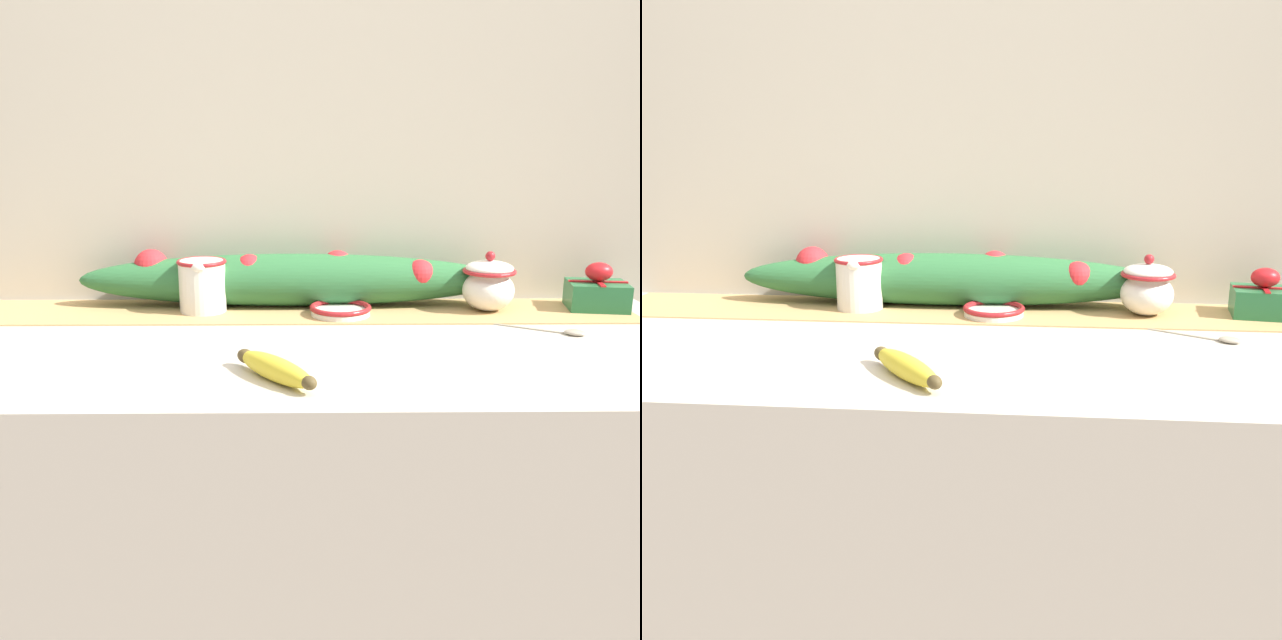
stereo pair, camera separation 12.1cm
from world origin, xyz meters
The scene contains 10 objects.
countertop centered at (0.00, 0.00, 0.44)m, with size 1.52×0.66×0.88m, color beige.
back_wall centered at (0.00, 0.35, 1.20)m, with size 2.32×0.04×2.40m, color #B7AD99.
table_runner centered at (0.00, 0.22, 0.88)m, with size 1.40×0.21×0.00m, color tan.
cream_pitcher centered at (-0.18, 0.22, 0.94)m, with size 0.10×0.12×0.11m.
sugar_bowl centered at (0.40, 0.22, 0.94)m, with size 0.11×0.11×0.12m.
small_dish centered at (0.10, 0.18, 0.90)m, with size 0.12×0.12×0.02m.
banana centered at (-0.01, -0.20, 0.90)m, with size 0.14×0.16×0.04m.
spoon centered at (0.51, 0.04, 0.89)m, with size 0.16×0.10×0.01m.
gift_box centered at (0.63, 0.23, 0.92)m, with size 0.13×0.12×0.10m.
poinsettia_garland centered at (0.00, 0.26, 0.94)m, with size 0.89×0.12×0.12m.
Camera 2 is at (0.16, -1.20, 1.24)m, focal length 40.00 mm.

